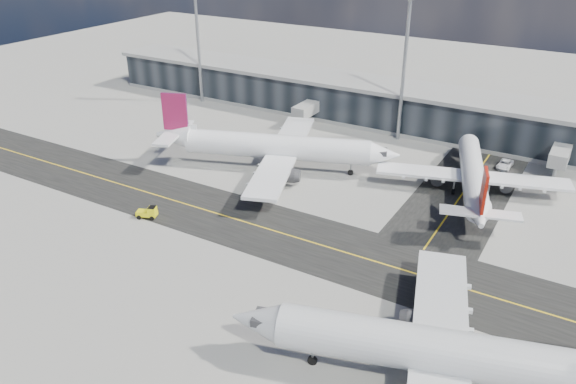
# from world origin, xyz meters

# --- Properties ---
(ground) EXTENTS (300.00, 300.00, 0.00)m
(ground) POSITION_xyz_m (0.00, 0.00, 0.00)
(ground) COLOR gray
(ground) RESTS_ON ground
(taxiway_lanes) EXTENTS (180.00, 63.00, 0.03)m
(taxiway_lanes) POSITION_xyz_m (3.91, 10.74, 0.01)
(taxiway_lanes) COLOR black
(taxiway_lanes) RESTS_ON ground
(terminal_concourse) EXTENTS (152.00, 19.80, 8.80)m
(terminal_concourse) POSITION_xyz_m (0.04, 54.93, 4.09)
(terminal_concourse) COLOR black
(terminal_concourse) RESTS_ON ground
(floodlight_masts) EXTENTS (102.50, 0.70, 28.90)m
(floodlight_masts) POSITION_xyz_m (0.00, 48.00, 15.61)
(floodlight_masts) COLOR gray
(floodlight_masts) RESTS_ON ground
(airliner_af) EXTENTS (42.31, 36.55, 12.90)m
(airliner_af) POSITION_xyz_m (-13.70, 22.52, 4.26)
(airliner_af) COLOR white
(airliner_af) RESTS_ON ground
(airliner_redtail) EXTENTS (30.40, 35.26, 10.65)m
(airliner_redtail) POSITION_xyz_m (19.13, 29.91, 3.52)
(airliner_redtail) COLOR white
(airliner_redtail) RESTS_ON ground
(airliner_near) EXTENTS (43.72, 37.65, 13.15)m
(airliner_near) POSITION_xyz_m (28.60, -12.84, 4.34)
(airliner_near) COLOR #BABCBE
(airliner_near) RESTS_ON ground
(baggage_tug) EXTENTS (3.33, 2.45, 1.89)m
(baggage_tug) POSITION_xyz_m (-20.32, -2.27, 0.95)
(baggage_tug) COLOR #F1EB0C
(baggage_tug) RESTS_ON ground
(service_van) EXTENTS (2.45, 4.91, 1.34)m
(service_van) POSITION_xyz_m (21.69, 44.00, 0.67)
(service_van) COLOR white
(service_van) RESTS_ON ground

